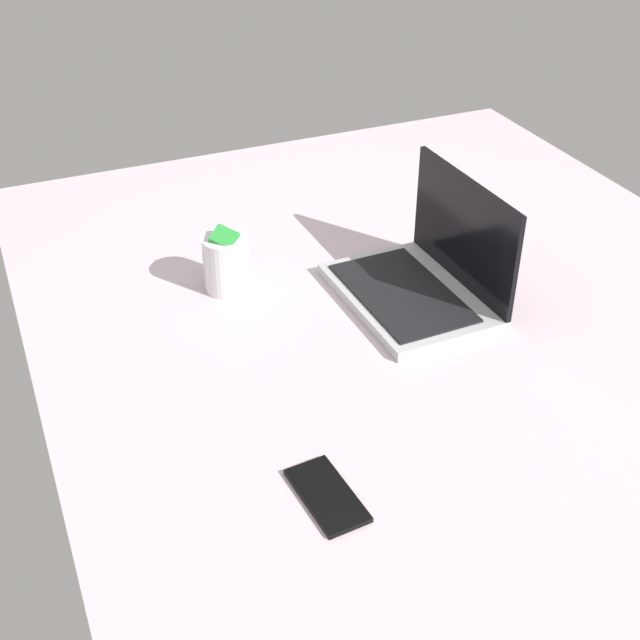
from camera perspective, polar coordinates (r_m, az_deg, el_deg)
name	(u,v)px	position (r cm, az deg, el deg)	size (l,w,h in cm)	color
bed_mattress	(430,361)	(160.93, 7.43, -2.76)	(180.00, 140.00, 18.00)	silver
laptop	(424,277)	(160.26, 7.04, 2.89)	(33.59, 23.85, 23.00)	#B7BABC
snack_cup	(227,262)	(162.18, -6.32, 3.89)	(9.00, 9.00, 13.38)	silver
cell_phone	(327,495)	(120.53, 0.47, -11.76)	(6.80, 14.00, 0.80)	black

